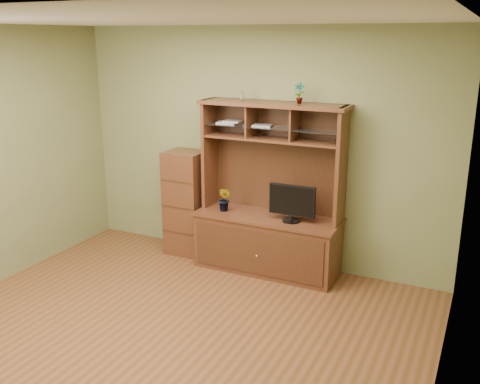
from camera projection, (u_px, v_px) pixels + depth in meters
The scene contains 8 objects.
room at pixel (159, 191), 4.40m from camera, with size 4.54×4.04×2.74m.
media_hutch at pixel (268, 226), 6.02m from camera, with size 1.66×0.61×1.90m.
monitor at pixel (292, 203), 5.73m from camera, with size 0.51×0.20×0.40m.
orchid_plant at pixel (225, 199), 6.08m from camera, with size 0.15×0.12×0.28m, color #2D511B.
top_plant at pixel (299, 93), 5.55m from camera, with size 0.12×0.08×0.22m, color #3C6222.
reed_diffuser at pixel (242, 91), 5.83m from camera, with size 0.05×0.05×0.25m.
magazines at pixel (240, 123), 5.93m from camera, with size 0.67×0.20×0.04m.
side_cabinet at pixel (186, 203), 6.49m from camera, with size 0.45×0.41×1.27m.
Camera 1 is at (2.43, -3.52, 2.58)m, focal length 40.00 mm.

